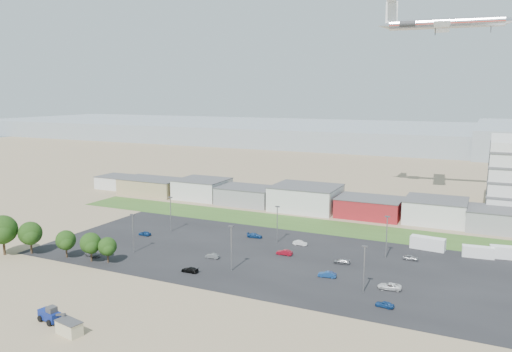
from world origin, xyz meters
The scene contains 34 objects.
ground centered at (0.00, 0.00, 0.00)m, with size 700.00×700.00×0.00m, color #876D56.
parking_lot centered at (5.00, 20.00, 0.01)m, with size 120.00×50.00×0.01m, color black.
grass_strip centered at (0.00, 52.00, 0.01)m, with size 160.00×16.00×0.02m, color #365921.
hills_backdrop centered at (40.00, 315.00, 4.50)m, with size 700.00×200.00×9.00m, color gray, non-canonical shape.
building_row centered at (-17.00, 71.00, 4.00)m, with size 170.00×20.00×8.00m, color silver, non-canonical shape.
portable_shed centered at (-10.83, -30.89, 1.19)m, with size 4.73×2.45×2.38m, color beige, non-canonical shape.
telehandler centered at (-17.48, -28.90, 1.50)m, with size 7.21×2.40×3.01m, color navy, non-canonical shape.
box_trailer_a centered at (37.21, 42.18, 1.59)m, with size 8.49×2.65×3.18m, color silver, non-canonical shape.
box_trailer_b centered at (49.02, 40.89, 1.36)m, with size 7.23×2.26×2.71m, color silver, non-canonical shape.
box_trailer_c centered at (55.52, 42.93, 1.48)m, with size 7.90×2.47×2.96m, color silver, non-canonical shape.
tree_far_left centered at (-56.66, -7.05, 5.64)m, with size 7.52×7.52×11.28m, color black, non-canonical shape.
tree_left centered at (-51.41, -3.51, 4.59)m, with size 6.12×6.12×9.19m, color black, non-canonical shape.
tree_mid centered at (-41.24, -1.98, 3.83)m, with size 5.10×5.10×7.65m, color black, non-canonical shape.
tree_right centered at (-33.74, -1.60, 3.96)m, with size 5.29×5.29×7.93m, color black, non-canonical shape.
tree_near centered at (-29.55, -0.62, 3.49)m, with size 4.65×4.65×6.98m, color black, non-canonical shape.
lightpole_front_l centered at (-29.11, 8.19, 4.90)m, with size 1.15×0.48×9.81m, color slate, non-canonical shape.
lightpole_front_m centered at (-0.80, 7.14, 5.18)m, with size 1.22×0.51×10.36m, color slate, non-canonical shape.
lightpole_front_r centered at (28.94, 7.42, 4.84)m, with size 1.14×0.47×9.67m, color slate, non-canonical shape.
lightpole_back_l centered at (-31.84, 28.29, 5.06)m, with size 1.19×0.50×10.11m, color slate, non-canonical shape.
lightpole_back_m centered at (0.06, 31.41, 4.94)m, with size 1.16×0.48×9.87m, color slate, non-canonical shape.
lightpole_back_r centered at (28.87, 30.79, 5.20)m, with size 1.22×0.51×10.41m, color slate, non-canonical shape.
airliner centered at (32.80, 102.21, 63.27)m, with size 45.73×31.18×13.51m, color silver, non-canonical shape.
parked_car_0 centered at (33.38, 11.25, 0.66)m, with size 2.18×4.74×1.32m, color silver.
parked_car_1 centered at (19.90, 12.36, 0.65)m, with size 1.38×3.97×1.31m, color navy.
parked_car_2 centered at (34.19, 2.13, 0.59)m, with size 1.40×3.49×1.19m, color navy.
parked_car_3 centered at (-8.66, 2.21, 0.58)m, with size 1.64×4.03×1.17m, color black.
parked_car_4 centered at (-8.97, 12.62, 0.58)m, with size 1.23×3.51×1.16m, color #595B5E.
parked_car_5 centered at (-35.97, 21.41, 0.63)m, with size 1.48×3.68×1.25m, color navy.
parked_car_6 centered at (-7.22, 32.75, 0.62)m, with size 1.74×4.29×1.24m, color navy.
parked_car_7 centered at (5.86, 22.36, 0.66)m, with size 1.39×4.00×1.32m, color maroon.
parked_car_8 centered at (34.61, 31.69, 0.60)m, with size 1.42×3.52×1.20m, color #A5A5AA.
parked_car_10 centered at (-36.14, 1.40, 0.63)m, with size 1.76×4.33×1.26m, color #595B5E.
parked_car_11 centered at (6.56, 31.55, 0.61)m, with size 1.30×3.72×1.23m, color silver.
parked_car_12 centered at (20.36, 22.24, 0.56)m, with size 1.58×3.88×1.13m, color #A5A5AA.
Camera 1 is at (49.98, -87.28, 39.41)m, focal length 35.00 mm.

